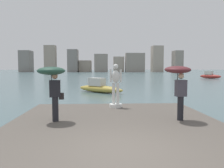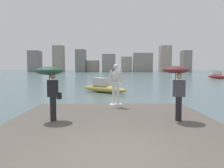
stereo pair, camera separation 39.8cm
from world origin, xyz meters
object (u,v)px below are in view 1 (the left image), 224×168
object	(u,v)px
onlooker_left	(52,78)
boat_mid	(210,76)
statue_white_figure	(116,89)
boat_near	(99,88)
onlooker_right	(179,78)

from	to	relation	value
onlooker_left	boat_mid	size ratio (longest dim) A/B	0.45
statue_white_figure	boat_mid	xyz separation A→B (m)	(22.55, 36.06, -0.71)
statue_white_figure	boat_mid	size ratio (longest dim) A/B	0.48
boat_near	boat_mid	world-z (taller)	boat_mid
statue_white_figure	boat_near	size ratio (longest dim) A/B	0.45
onlooker_right	boat_near	distance (m)	13.36
onlooker_left	boat_near	xyz separation A→B (m)	(1.55, 12.88, -1.50)
onlooker_right	boat_near	size ratio (longest dim) A/B	0.43
onlooker_right	boat_mid	distance (m)	43.91
boat_near	onlooker_left	bearing A→B (deg)	-96.86
onlooker_left	onlooker_right	distance (m)	4.54
onlooker_right	boat_mid	bearing A→B (deg)	62.24
statue_white_figure	boat_near	xyz separation A→B (m)	(-0.88, 10.16, -0.83)
onlooker_left	onlooker_right	size ratio (longest dim) A/B	0.98
onlooker_right	statue_white_figure	bearing A→B (deg)	127.25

